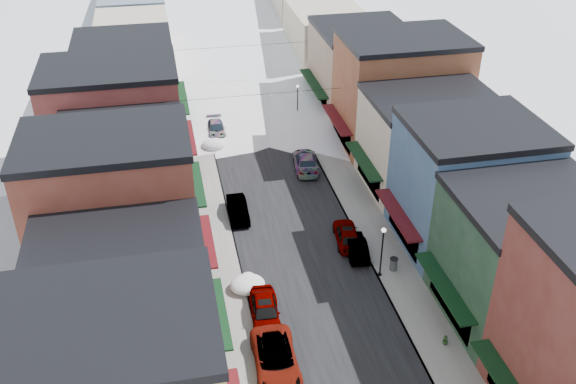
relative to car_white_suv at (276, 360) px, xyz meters
name	(u,v)px	position (x,y,z in m)	size (l,w,h in m)	color
road	(236,80)	(4.30, 49.92, -0.82)	(10.00, 160.00, 0.01)	black
sidewalk_left	(185,83)	(-2.30, 49.92, -0.75)	(3.20, 160.00, 0.15)	gray
sidewalk_right	(286,76)	(10.90, 49.92, -0.75)	(3.20, 160.00, 0.15)	gray
curb_left	(197,83)	(-0.75, 49.92, -0.75)	(0.10, 160.00, 0.15)	slate
curb_right	(274,77)	(9.35, 49.92, -0.75)	(0.10, 160.00, 0.15)	slate
bldg_l_cream	(124,307)	(-8.89, 2.42, 3.93)	(11.30, 8.20, 9.50)	#BFB39A
bldg_l_brick_near	(115,216)	(-9.39, 10.42, 5.43)	(12.30, 8.20, 12.50)	maroon
bldg_l_grayblue	(127,177)	(-8.89, 18.92, 3.68)	(11.30, 9.20, 9.00)	gray
bldg_l_brick_far	(115,122)	(-9.89, 27.92, 4.68)	(13.30, 9.20, 11.00)	maroon
bldg_l_tan	(127,86)	(-8.89, 37.92, 4.18)	(11.30, 11.20, 10.00)	tan
bldg_r_green	(525,258)	(17.49, 1.92, 3.93)	(11.30, 9.20, 9.50)	#1B3926
bldg_r_blue	(468,185)	(17.49, 10.92, 4.43)	(11.30, 9.20, 10.50)	#335175
bldg_r_cream	(428,142)	(17.99, 19.92, 3.68)	(12.30, 9.20, 9.00)	beige
bldg_r_brick_far	(400,91)	(18.49, 28.92, 4.93)	(13.30, 9.20, 11.50)	brown
bldg_r_tan	(361,67)	(17.49, 38.92, 3.93)	(11.30, 11.20, 9.50)	#8C705C
distant_blocks	(215,3)	(4.30, 72.92, 3.17)	(34.00, 55.00, 8.00)	gray
overhead_cables	(250,68)	(4.30, 37.42, 5.37)	(16.40, 15.04, 0.04)	black
car_white_suv	(276,360)	(0.00, 0.00, 0.00)	(2.74, 5.95, 1.65)	silver
car_silver_sedan	(265,311)	(0.12, 4.59, 0.01)	(1.99, 4.94, 1.68)	#A2A6AA
car_dark_hatch	(238,209)	(0.10, 18.00, -0.09)	(1.57, 4.49, 1.48)	black
car_silver_wagon	(216,129)	(0.00, 34.58, -0.15)	(1.91, 4.70, 1.36)	#969A9E
car_green_sedan	(357,246)	(8.60, 10.74, -0.13)	(1.48, 4.23, 1.39)	black
car_gray_suv	(347,234)	(8.29, 12.39, -0.04)	(1.86, 4.63, 1.58)	#94969C
car_black_sedan	(306,161)	(7.80, 25.19, -0.01)	(2.28, 5.62, 1.63)	black
car_lane_silver	(239,95)	(3.66, 42.96, -0.01)	(1.94, 4.81, 1.64)	gray
car_lane_white	(249,67)	(6.36, 52.42, -0.07)	(2.52, 5.47, 1.52)	silver
trash_can	(393,264)	(10.72, 8.00, -0.13)	(0.63, 0.63, 1.07)	#575A5C
streetlamp_near	(382,246)	(9.50, 7.58, 2.05)	(0.36, 0.36, 4.33)	black
streetlamp_far	(298,97)	(9.50, 36.60, 1.85)	(0.33, 0.33, 4.00)	black
planter_far	(445,340)	(11.39, -0.22, -0.35)	(0.37, 0.37, 0.65)	#2A4D23
snow_pile_mid	(247,284)	(-0.58, 8.14, -0.30)	(2.61, 2.80, 1.10)	white
snow_pile_far	(214,144)	(-0.58, 31.33, -0.33)	(2.48, 2.72, 1.05)	white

